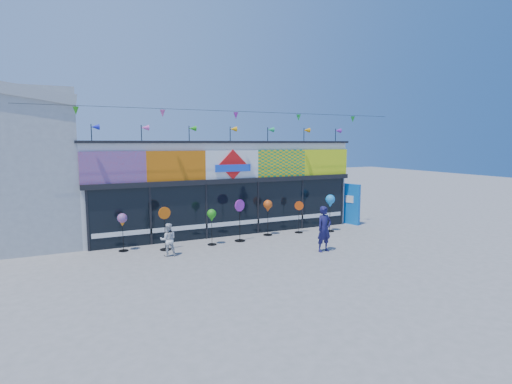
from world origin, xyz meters
TOP-DOWN VIEW (x-y plane):
  - ground at (0.00, 0.00)m, footprint 80.00×80.00m
  - kite_shop at (0.00, 5.94)m, footprint 16.00×5.70m
  - blue_sign at (6.23, 3.26)m, footprint 0.43×1.00m
  - spinner_0 at (-4.63, 2.85)m, footprint 0.36×0.36m
  - spinner_1 at (-3.18, 2.35)m, footprint 0.46×0.42m
  - spinner_2 at (-1.34, 2.31)m, footprint 0.36×0.36m
  - spinner_3 at (-0.11, 2.40)m, footprint 0.47×0.44m
  - spinner_4 at (1.41, 2.85)m, footprint 0.39×0.39m
  - spinner_5 at (2.89, 2.68)m, footprint 0.38×0.36m
  - spinner_6 at (4.31, 2.31)m, footprint 0.43×0.43m
  - adult_man at (2.11, -0.38)m, footprint 0.66×0.47m
  - child at (-3.25, 1.50)m, footprint 0.63×0.43m

SIDE VIEW (x-z plane):
  - ground at x=0.00m, z-range 0.00..0.00m
  - child at x=-3.25m, z-range 0.00..1.18m
  - spinner_5 at x=2.89m, z-range 0.04..1.47m
  - adult_man at x=2.11m, z-range 0.00..1.70m
  - spinner_1 at x=-3.18m, z-range 0.05..1.69m
  - spinner_3 at x=-0.11m, z-range 0.05..1.78m
  - blue_sign at x=6.23m, z-range 0.01..2.01m
  - spinner_0 at x=-4.63m, z-range 0.43..1.86m
  - spinner_2 at x=-1.34m, z-range 0.43..1.87m
  - spinner_4 at x=1.41m, z-range 0.47..2.03m
  - spinner_6 at x=4.31m, z-range 0.51..2.20m
  - kite_shop at x=0.00m, z-range -0.61..4.70m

